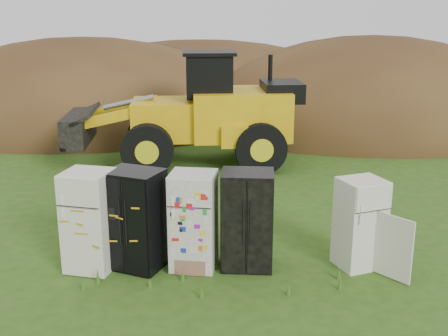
# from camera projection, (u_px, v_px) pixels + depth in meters

# --- Properties ---
(ground) EXTENTS (120.00, 120.00, 0.00)m
(ground) POSITION_uv_depth(u_px,v_px,m) (226.00, 266.00, 10.41)
(ground) COLOR #275015
(ground) RESTS_ON ground
(fridge_leftmost) EXTENTS (0.98, 0.95, 1.85)m
(fridge_leftmost) POSITION_uv_depth(u_px,v_px,m) (90.00, 221.00, 10.11)
(fridge_leftmost) COLOR silver
(fridge_leftmost) RESTS_ON ground
(fridge_black_side) EXTENTS (1.18, 1.08, 1.84)m
(fridge_black_side) POSITION_uv_depth(u_px,v_px,m) (136.00, 219.00, 10.17)
(fridge_black_side) COLOR black
(fridge_black_side) RESTS_ON ground
(fridge_sticker) EXTENTS (0.90, 0.85, 1.80)m
(fridge_sticker) POSITION_uv_depth(u_px,v_px,m) (193.00, 221.00, 10.16)
(fridge_sticker) COLOR white
(fridge_sticker) RESTS_ON ground
(fridge_dark_mid) EXTENTS (0.98, 0.83, 1.82)m
(fridge_dark_mid) POSITION_uv_depth(u_px,v_px,m) (247.00, 220.00, 10.18)
(fridge_dark_mid) COLOR black
(fridge_dark_mid) RESTS_ON ground
(fridge_open_door) EXTENTS (0.95, 0.92, 1.67)m
(fridge_open_door) POSITION_uv_depth(u_px,v_px,m) (360.00, 223.00, 10.22)
(fridge_open_door) COLOR silver
(fridge_open_door) RESTS_ON ground
(wheel_loader) EXTENTS (7.19, 3.27, 3.40)m
(wheel_loader) POSITION_uv_depth(u_px,v_px,m) (180.00, 109.00, 16.75)
(wheel_loader) COLOR gold
(wheel_loader) RESTS_ON ground
(dirt_mound_right) EXTENTS (13.74, 10.08, 7.24)m
(dirt_mound_right) POSITION_uv_depth(u_px,v_px,m) (368.00, 127.00, 22.64)
(dirt_mound_right) COLOR #402514
(dirt_mound_right) RESTS_ON ground
(dirt_mound_left) EXTENTS (14.87, 11.15, 7.00)m
(dirt_mound_left) POSITION_uv_depth(u_px,v_px,m) (86.00, 121.00, 23.69)
(dirt_mound_left) COLOR #402514
(dirt_mound_left) RESTS_ON ground
(dirt_mound_back) EXTENTS (17.45, 11.64, 6.30)m
(dirt_mound_back) POSITION_uv_depth(u_px,v_px,m) (201.00, 104.00, 28.13)
(dirt_mound_back) COLOR #402514
(dirt_mound_back) RESTS_ON ground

